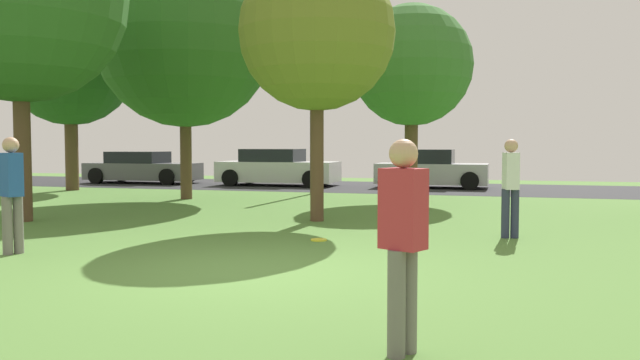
# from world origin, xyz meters

# --- Properties ---
(ground_plane) EXTENTS (44.00, 44.00, 0.00)m
(ground_plane) POSITION_xyz_m (0.00, 0.00, 0.00)
(ground_plane) COLOR #547F38
(road_strip) EXTENTS (44.00, 6.40, 0.01)m
(road_strip) POSITION_xyz_m (0.00, 16.00, 0.00)
(road_strip) COLOR #28282B
(road_strip) RESTS_ON ground_plane
(maple_tree_far) EXTENTS (5.17, 5.17, 7.25)m
(maple_tree_far) POSITION_xyz_m (-5.93, 9.43, 4.66)
(maple_tree_far) COLOR brown
(maple_tree_far) RESTS_ON ground_plane
(oak_tree_right) EXTENTS (4.51, 4.51, 6.76)m
(oak_tree_right) POSITION_xyz_m (-11.42, 11.51, 4.48)
(oak_tree_right) COLOR brown
(oak_tree_right) RESTS_ON ground_plane
(birch_tree_lone) EXTENTS (3.44, 3.44, 5.56)m
(birch_tree_lone) POSITION_xyz_m (0.45, 10.84, 3.82)
(birch_tree_lone) COLOR brown
(birch_tree_lone) RESTS_ON ground_plane
(oak_tree_center) EXTENTS (3.25, 3.25, 5.55)m
(oak_tree_center) POSITION_xyz_m (-0.74, 5.35, 3.91)
(oak_tree_center) COLOR brown
(oak_tree_center) RESTS_ON ground_plane
(person_thrower) EXTENTS (0.38, 0.34, 1.72)m
(person_thrower) POSITION_xyz_m (-3.90, 0.24, 0.95)
(person_thrower) COLOR slate
(person_thrower) RESTS_ON ground_plane
(person_catcher) EXTENTS (0.38, 0.34, 1.66)m
(person_catcher) POSITION_xyz_m (2.31, -2.68, 0.92)
(person_catcher) COLOR slate
(person_catcher) RESTS_ON ground_plane
(person_walking) EXTENTS (0.29, 0.37, 1.70)m
(person_walking) POSITION_xyz_m (3.14, 3.94, 0.94)
(person_walking) COLOR #2D334C
(person_walking) RESTS_ON ground_plane
(frisbee_disc) EXTENTS (0.27, 0.27, 0.03)m
(frisbee_disc) POSITION_xyz_m (0.06, 2.73, 0.01)
(frisbee_disc) COLOR yellow
(frisbee_disc) RESTS_ON ground_plane
(parked_car_grey) EXTENTS (4.58, 1.99, 1.29)m
(parked_car_grey) POSITION_xyz_m (-11.27, 15.73, 0.60)
(parked_car_grey) COLOR slate
(parked_car_grey) RESTS_ON ground_plane
(parked_car_white) EXTENTS (4.56, 2.08, 1.41)m
(parked_car_white) POSITION_xyz_m (-5.43, 15.85, 0.65)
(parked_car_white) COLOR white
(parked_car_white) RESTS_ON ground_plane
(parked_car_silver) EXTENTS (4.00, 1.97, 1.41)m
(parked_car_silver) POSITION_xyz_m (0.41, 16.22, 0.65)
(parked_car_silver) COLOR #B7B7BC
(parked_car_silver) RESTS_ON ground_plane
(street_lamp_post) EXTENTS (0.14, 0.14, 4.50)m
(street_lamp_post) POSITION_xyz_m (-2.92, 12.20, 2.25)
(street_lamp_post) COLOR #2D2D33
(street_lamp_post) RESTS_ON ground_plane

